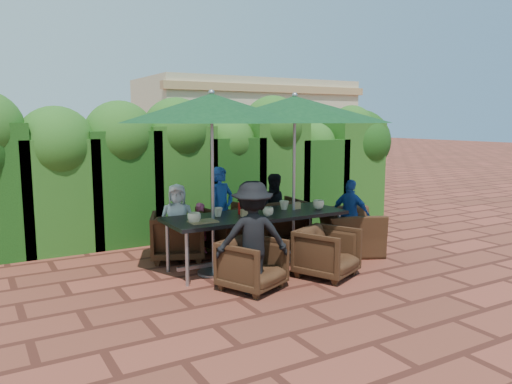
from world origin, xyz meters
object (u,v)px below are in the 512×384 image
chair_far_right (276,220)px  chair_near_right (327,250)px  chair_end_right (350,225)px  umbrella_left (212,109)px  chair_far_left (178,234)px  dining_table (257,219)px  umbrella_right (295,110)px  chair_near_left (252,262)px  chair_far_mid (230,226)px

chair_far_right → chair_near_right: bearing=85.2°
chair_end_right → umbrella_left: bearing=112.5°
chair_far_left → chair_near_right: (1.42, -1.77, -0.03)m
dining_table → chair_near_right: 1.11m
umbrella_left → chair_near_right: 2.40m
chair_far_left → umbrella_right: bearing=171.9°
chair_far_right → chair_near_left: 2.25m
chair_far_left → chair_near_left: 1.75m
umbrella_right → chair_far_mid: umbrella_right is taller
umbrella_right → chair_far_left: bearing=150.0°
dining_table → chair_far_left: size_ratio=3.33×
dining_table → umbrella_right: umbrella_right is taller
umbrella_left → chair_far_right: 2.55m
chair_far_right → chair_near_left: chair_far_right is taller
umbrella_left → chair_end_right: umbrella_left is taller
umbrella_right → chair_end_right: 2.04m
dining_table → chair_near_left: bearing=-122.9°
umbrella_left → chair_near_right: bearing=-34.8°
chair_far_left → chair_end_right: 2.67m
dining_table → chair_near_left: 1.07m
chair_near_left → dining_table: bearing=33.1°
chair_near_left → umbrella_left: bearing=75.9°
umbrella_left → chair_far_left: size_ratio=3.15×
chair_far_left → dining_table: bearing=156.8°
umbrella_left → chair_far_mid: (0.73, 0.95, -1.81)m
dining_table → chair_far_left: chair_far_left is taller
chair_far_right → chair_near_left: size_ratio=1.24×
umbrella_right → chair_near_right: bearing=-94.8°
chair_far_mid → chair_far_right: 0.85m
dining_table → chair_far_mid: chair_far_mid is taller
umbrella_right → chair_far_right: size_ratio=3.21×
chair_far_mid → chair_far_right: chair_far_right is taller
chair_near_right → chair_end_right: size_ratio=0.71×
chair_far_left → chair_near_right: chair_far_left is taller
chair_far_mid → chair_far_right: bearing=164.5°
chair_far_left → chair_far_mid: size_ratio=0.97×
umbrella_left → chair_far_right: bearing=29.9°
chair_near_left → chair_far_mid: bearing=47.6°
chair_far_right → chair_end_right: size_ratio=0.85×
umbrella_left → umbrella_right: (1.33, 0.04, 0.00)m
umbrella_right → chair_near_left: umbrella_right is taller
umbrella_left → chair_near_right: umbrella_left is taller
umbrella_right → chair_far_left: 2.51m
dining_table → chair_near_left: (-0.56, -0.86, -0.33)m
umbrella_left → chair_far_left: (-0.16, 0.90, -1.82)m
umbrella_right → chair_end_right: (1.00, -0.10, -1.77)m
umbrella_left → chair_far_right: umbrella_left is taller
chair_far_mid → chair_end_right: bearing=135.1°
chair_far_right → dining_table: bearing=50.2°
chair_end_right → umbrella_right: bearing=108.4°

